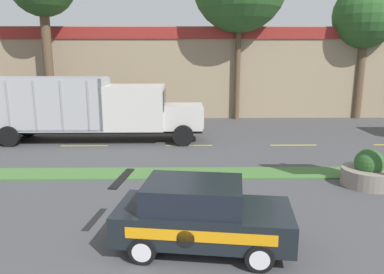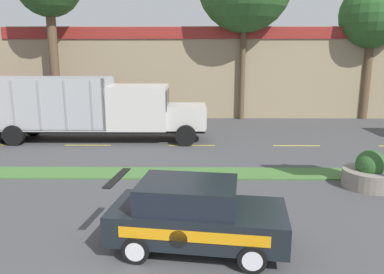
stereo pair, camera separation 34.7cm
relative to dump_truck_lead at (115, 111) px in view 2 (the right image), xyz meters
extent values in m
cube|color=#477538|center=(2.88, -5.82, -1.58)|extent=(120.00, 1.40, 0.06)
cube|color=yellow|center=(-1.25, -1.12, -1.60)|extent=(2.40, 0.14, 0.01)
cube|color=yellow|center=(4.15, -1.12, -1.60)|extent=(2.40, 0.14, 0.01)
cube|color=yellow|center=(9.55, -1.12, -1.60)|extent=(2.40, 0.14, 0.01)
cube|color=black|center=(-1.01, 0.00, -0.99)|extent=(11.71, 1.33, 0.18)
cube|color=silver|center=(3.83, 0.00, -0.27)|extent=(2.03, 1.99, 1.26)
cube|color=#B7B7BC|center=(4.88, 0.00, -0.27)|extent=(0.06, 1.69, 1.07)
cube|color=silver|center=(1.30, 0.00, 0.25)|extent=(3.04, 2.42, 2.29)
cube|color=black|center=(2.84, 0.00, 0.65)|extent=(0.04, 2.06, 1.03)
cylinder|color=silver|center=(-0.32, -0.78, 1.00)|extent=(0.14, 0.14, 1.51)
cube|color=#ADADB2|center=(-3.55, 0.00, -0.84)|extent=(6.64, 2.42, 0.12)
cube|color=#ADADB2|center=(-0.30, 0.00, 0.48)|extent=(0.16, 2.42, 2.64)
cube|color=#ADADB2|center=(-3.55, -1.13, 0.48)|extent=(6.64, 0.16, 2.64)
cube|color=#ADADB2|center=(-3.55, 1.13, 0.48)|extent=(6.64, 0.16, 2.64)
cube|color=#99999E|center=(-4.87, -1.23, 0.48)|extent=(0.10, 0.04, 2.51)
cube|color=#99999E|center=(-3.55, -1.23, 0.48)|extent=(0.10, 0.04, 2.51)
cube|color=#99999E|center=(-2.22, -1.23, 0.48)|extent=(0.10, 0.04, 2.51)
cube|color=#99999E|center=(-0.89, -1.23, 0.48)|extent=(0.10, 0.04, 2.51)
cylinder|color=black|center=(3.83, -1.19, -1.08)|extent=(1.06, 0.30, 1.06)
cylinder|color=black|center=(3.83, 1.19, -1.08)|extent=(1.06, 0.30, 1.06)
cylinder|color=black|center=(-6.27, 1.19, -1.08)|extent=(1.06, 0.30, 1.06)
cylinder|color=black|center=(-5.02, -1.19, -1.08)|extent=(1.06, 0.30, 1.06)
cylinder|color=black|center=(-5.02, 1.19, -1.08)|extent=(1.06, 0.30, 1.06)
cube|color=black|center=(4.42, -11.51, -0.92)|extent=(4.38, 2.40, 0.74)
cube|color=black|center=(4.17, -11.48, -0.27)|extent=(2.49, 1.93, 0.58)
cube|color=black|center=(4.17, -11.48, 0.04)|extent=(2.49, 1.93, 0.04)
cube|color=black|center=(2.46, -11.25, 0.08)|extent=(0.40, 1.50, 0.03)
cube|color=orange|center=(4.29, -12.44, -0.85)|extent=(3.30, 0.46, 0.26)
cylinder|color=black|center=(3.98, -12.40, -0.92)|extent=(0.40, 0.06, 0.40)
cylinder|color=black|center=(5.58, -12.57, -1.29)|extent=(0.65, 0.28, 0.63)
cylinder|color=silver|center=(5.57, -12.67, -1.29)|extent=(0.44, 0.07, 0.44)
cylinder|color=black|center=(5.82, -10.80, -1.29)|extent=(0.65, 0.28, 0.63)
cylinder|color=silver|center=(5.83, -10.70, -1.29)|extent=(0.44, 0.07, 0.44)
cylinder|color=black|center=(3.02, -12.22, -1.29)|extent=(0.65, 0.28, 0.63)
cylinder|color=silver|center=(3.01, -12.33, -1.29)|extent=(0.44, 0.07, 0.44)
cylinder|color=black|center=(3.26, -10.46, -1.29)|extent=(0.65, 0.28, 0.63)
cylinder|color=silver|center=(3.27, -10.35, -1.29)|extent=(0.44, 0.07, 0.44)
cylinder|color=gray|center=(10.51, -7.17, -1.30)|extent=(1.85, 1.85, 0.62)
sphere|color=#2D5B28|center=(10.51, -7.17, -0.78)|extent=(1.02, 1.02, 1.02)
cube|color=#9E896B|center=(5.47, 13.29, 1.64)|extent=(31.17, 12.00, 6.50)
cube|color=maroon|center=(5.47, 7.24, 4.44)|extent=(29.61, 0.10, 0.80)
cylinder|color=brown|center=(-5.36, 6.10, 2.38)|extent=(0.63, 0.63, 7.97)
cylinder|color=brown|center=(7.62, 6.95, 2.13)|extent=(0.38, 0.38, 7.47)
cylinder|color=brown|center=(16.52, 7.27, 1.39)|extent=(0.60, 0.60, 5.99)
sphere|color=#2D5B28|center=(16.52, 7.27, 5.61)|extent=(4.49, 4.49, 4.49)
camera|label=1|loc=(4.02, -19.85, 3.01)|focal=35.00mm
camera|label=2|loc=(4.37, -19.85, 3.01)|focal=35.00mm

